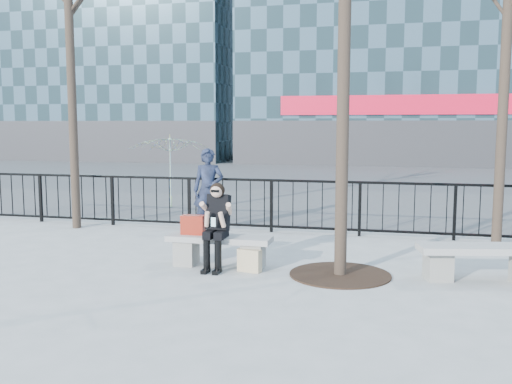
% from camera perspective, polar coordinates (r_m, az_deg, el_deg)
% --- Properties ---
extents(ground, '(120.00, 120.00, 0.00)m').
position_cam_1_polar(ground, '(9.08, -3.67, -7.43)').
color(ground, gray).
rests_on(ground, ground).
extents(street_surface, '(60.00, 23.00, 0.01)m').
position_cam_1_polar(street_surface, '(23.65, 7.12, 1.38)').
color(street_surface, '#474747').
rests_on(street_surface, ground).
extents(railing, '(14.00, 0.06, 1.10)m').
position_cam_1_polar(railing, '(11.82, 0.61, -1.34)').
color(railing, black).
rests_on(railing, ground).
extents(tree_grate, '(1.50, 1.50, 0.02)m').
position_cam_1_polar(tree_grate, '(8.63, 8.40, -8.17)').
color(tree_grate, black).
rests_on(tree_grate, ground).
extents(bench_main, '(1.65, 0.46, 0.49)m').
position_cam_1_polar(bench_main, '(9.01, -3.68, -5.57)').
color(bench_main, slate).
rests_on(bench_main, ground).
extents(bench_second, '(1.78, 0.50, 0.53)m').
position_cam_1_polar(bench_second, '(8.74, 21.67, -6.28)').
color(bench_second, slate).
rests_on(bench_second, ground).
extents(seated_woman, '(0.50, 0.64, 1.34)m').
position_cam_1_polar(seated_woman, '(8.79, -4.01, -3.44)').
color(seated_woman, black).
rests_on(seated_woman, ground).
extents(handbag, '(0.37, 0.18, 0.31)m').
position_cam_1_polar(handbag, '(9.10, -6.30, -3.28)').
color(handbag, maroon).
rests_on(handbag, bench_main).
extents(shopping_bag, '(0.39, 0.22, 0.35)m').
position_cam_1_polar(shopping_bag, '(8.71, -0.65, -6.86)').
color(shopping_bag, beige).
rests_on(shopping_bag, ground).
extents(standing_man, '(0.70, 0.52, 1.73)m').
position_cam_1_polar(standing_man, '(11.88, -4.78, 0.20)').
color(standing_man, black).
rests_on(standing_man, ground).
extents(vendor_umbrella, '(2.15, 2.20, 1.96)m').
position_cam_1_polar(vendor_umbrella, '(15.31, -8.62, 2.05)').
color(vendor_umbrella, '#CDD42F').
rests_on(vendor_umbrella, ground).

